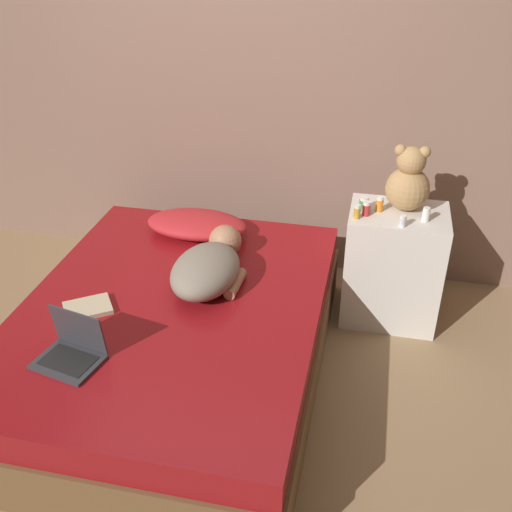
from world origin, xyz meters
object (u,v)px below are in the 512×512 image
at_px(bottle_orange, 380,204).
at_px(book, 88,308).
at_px(person_lying, 209,266).
at_px(bottle_red, 366,209).
at_px(bottle_amber, 357,212).
at_px(bottle_clear, 403,221).
at_px(laptop, 72,350).
at_px(teddy_bear, 408,182).
at_px(bottle_white, 426,214).
at_px(bottle_green, 364,204).
at_px(pillow, 197,224).

relative_size(bottle_orange, book, 0.31).
relative_size(person_lying, bottle_red, 8.39).
bearing_deg(bottle_amber, bottle_clear, -9.62).
bearing_deg(bottle_amber, laptop, -135.21).
relative_size(teddy_bear, bottle_white, 4.73).
distance_m(person_lying, bottle_white, 1.21).
bearing_deg(person_lying, bottle_clear, 23.72).
height_order(bottle_white, bottle_red, bottle_red).
relative_size(person_lying, book, 2.44).
bearing_deg(laptop, bottle_white, 50.27).
bearing_deg(teddy_bear, laptop, -136.90).
bearing_deg(teddy_bear, bottle_red, -148.77).
distance_m(person_lying, book, 0.65).
xyz_separation_m(teddy_bear, bottle_white, (0.11, -0.13, -0.12)).
xyz_separation_m(bottle_white, bottle_red, (-0.32, 0.00, 0.00)).
distance_m(bottle_green, bottle_clear, 0.26).
xyz_separation_m(teddy_bear, bottle_clear, (-0.01, -0.22, -0.13)).
distance_m(laptop, bottle_amber, 1.64).
bearing_deg(bottle_green, laptop, -133.44).
relative_size(laptop, bottle_white, 4.01).
bearing_deg(bottle_red, bottle_green, 106.86).
distance_m(bottle_amber, bottle_orange, 0.16).
relative_size(pillow, bottle_green, 7.40).
distance_m(teddy_bear, bottle_green, 0.27).
relative_size(bottle_orange, bottle_green, 1.07).
bearing_deg(bottle_red, book, -147.20).
bearing_deg(book, teddy_bear, 32.59).
bearing_deg(bottle_red, bottle_amber, -134.29).
height_order(person_lying, bottle_amber, bottle_amber).
bearing_deg(bottle_green, bottle_amber, -106.00).
bearing_deg(laptop, bottle_orange, 56.99).
xyz_separation_m(bottle_amber, bottle_clear, (0.25, -0.04, -0.01)).
bearing_deg(bottle_white, pillow, 178.49).
bearing_deg(pillow, laptop, -99.20).
distance_m(pillow, bottle_orange, 1.10).
relative_size(pillow, person_lying, 0.89).
bearing_deg(bottle_clear, pillow, 174.07).
height_order(person_lying, laptop, laptop).
height_order(bottle_red, bottle_green, bottle_green).
xyz_separation_m(teddy_bear, bottle_green, (-0.23, -0.07, -0.12)).
height_order(laptop, bottle_green, bottle_green).
bearing_deg(bottle_red, bottle_orange, 44.56).
bearing_deg(book, laptop, -73.82).
relative_size(laptop, book, 1.13).
xyz_separation_m(laptop, bottle_white, (1.52, 1.19, 0.24)).
xyz_separation_m(bottle_white, bottle_clear, (-0.12, -0.09, -0.01)).
height_order(person_lying, bottle_green, bottle_green).
height_order(bottle_red, bottle_orange, bottle_orange).
bearing_deg(teddy_bear, bottle_amber, -145.68).
bearing_deg(book, bottle_red, 32.80).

